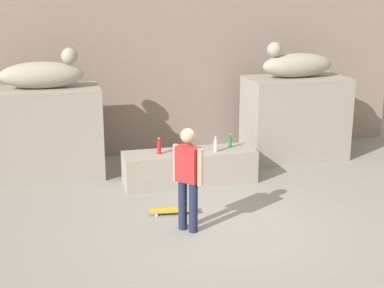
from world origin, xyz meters
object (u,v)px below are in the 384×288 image
at_px(skateboard, 173,210).
at_px(bottle_green, 230,142).
at_px(statue_reclining_right, 296,64).
at_px(skater, 188,175).
at_px(bottle_brown, 187,146).
at_px(statue_reclining_left, 43,74).
at_px(bottle_red, 159,147).
at_px(bottle_clear, 215,145).

xyz_separation_m(skateboard, bottle_green, (1.49, 1.51, 0.69)).
relative_size(statue_reclining_right, skater, 0.97).
bearing_deg(bottle_brown, statue_reclining_right, 21.64).
distance_m(skateboard, bottle_brown, 1.73).
relative_size(statue_reclining_left, bottle_red, 5.20).
bearing_deg(bottle_green, skater, -122.39).
relative_size(statue_reclining_right, bottle_red, 5.18).
relative_size(statue_reclining_left, skateboard, 1.99).
relative_size(statue_reclining_left, bottle_clear, 5.32).
xyz_separation_m(skater, bottle_brown, (0.51, 2.18, -0.17)).
height_order(bottle_red, bottle_clear, bottle_red).
distance_m(skater, skateboard, 1.11).
bearing_deg(statue_reclining_left, skateboard, -49.19).
bearing_deg(bottle_clear, skater, -117.37).
height_order(statue_reclining_left, bottle_brown, statue_reclining_left).
relative_size(skater, bottle_green, 5.87).
height_order(skateboard, bottle_clear, bottle_clear).
xyz_separation_m(statue_reclining_left, skater, (2.07, -3.25, -1.16)).
bearing_deg(bottle_brown, skateboard, -111.86).
xyz_separation_m(statue_reclining_left, bottle_green, (3.48, -1.03, -1.33)).
height_order(statue_reclining_right, bottle_brown, statue_reclining_right).
xyz_separation_m(skater, skateboard, (-0.08, 0.71, -0.86)).
bearing_deg(bottle_clear, statue_reclining_left, 158.45).
relative_size(skater, bottle_brown, 6.08).
xyz_separation_m(bottle_brown, bottle_green, (0.89, 0.04, 0.00)).
xyz_separation_m(statue_reclining_right, bottle_clear, (-2.16, -1.23, -1.32)).
relative_size(statue_reclining_left, skater, 0.97).
distance_m(skateboard, bottle_clear, 1.87).
distance_m(skater, bottle_red, 2.15).
bearing_deg(statue_reclining_right, skateboard, 35.61).
xyz_separation_m(statue_reclining_right, bottle_red, (-3.24, -1.10, -1.31)).
bearing_deg(skateboard, statue_reclining_right, -135.35).
bearing_deg(statue_reclining_left, skater, -54.73).
bearing_deg(skater, bottle_red, -41.55).
xyz_separation_m(bottle_red, bottle_green, (1.44, 0.07, -0.01)).
bearing_deg(bottle_brown, bottle_red, -176.09).
xyz_separation_m(statue_reclining_right, bottle_brown, (-2.69, -1.07, -1.33)).
bearing_deg(statue_reclining_left, statue_reclining_right, 2.82).
relative_size(skater, bottle_clear, 5.47).
xyz_separation_m(skateboard, bottle_red, (0.05, 1.44, 0.70)).
bearing_deg(bottle_clear, skateboard, -130.58).
bearing_deg(skateboard, bottle_red, -85.00).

